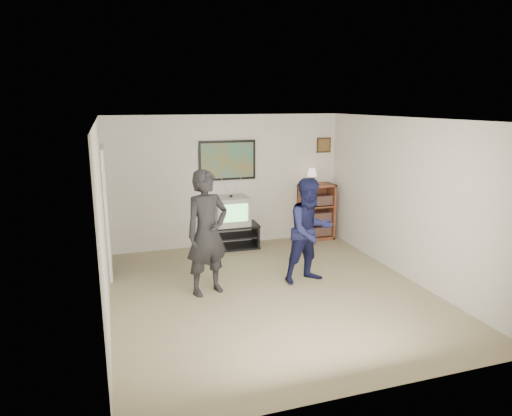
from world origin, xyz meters
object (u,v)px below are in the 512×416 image
bookshelf (316,212)px  person_short (310,231)px  crt_television (231,211)px  media_stand (234,236)px  person_tall (207,233)px

bookshelf → person_short: (-1.06, -2.02, 0.25)m
crt_television → bookshelf: size_ratio=0.56×
media_stand → person_tall: size_ratio=0.52×
media_stand → crt_television: bearing=-177.5°
crt_television → person_short: size_ratio=0.39×
bookshelf → person_tall: size_ratio=0.62×
media_stand → bookshelf: bookshelf is taller
media_stand → crt_television: 0.50m
bookshelf → person_short: size_ratio=0.69×
crt_television → person_tall: size_ratio=0.35×
crt_television → person_tall: bearing=-113.8°
bookshelf → person_short: person_short is taller
person_tall → person_short: size_ratio=1.12×
crt_television → person_short: 2.10m
media_stand → bookshelf: 1.77m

